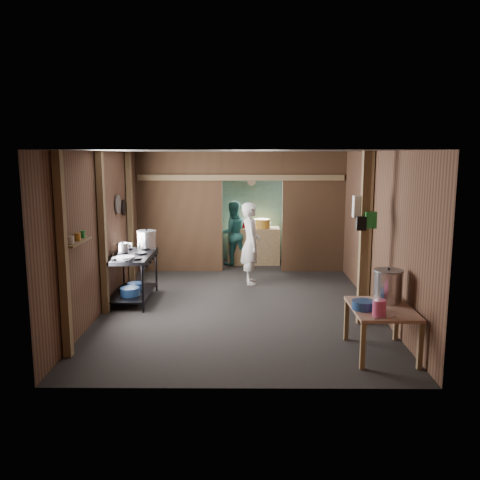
{
  "coord_description": "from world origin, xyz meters",
  "views": [
    {
      "loc": [
        0.06,
        -8.76,
        2.56
      ],
      "look_at": [
        0.0,
        -0.2,
        1.1
      ],
      "focal_mm": 38.07,
      "sensor_mm": 36.0,
      "label": 1
    }
  ],
  "objects_px": {
    "gas_range": "(132,278)",
    "stock_pot": "(388,287)",
    "cook": "(251,243)",
    "yellow_tub": "(262,223)",
    "pink_bucket": "(379,308)",
    "stove_pot_large": "(147,240)",
    "prep_table": "(381,330)"
  },
  "relations": [
    {
      "from": "gas_range",
      "to": "pink_bucket",
      "type": "distance_m",
      "value": 4.49
    },
    {
      "from": "gas_range",
      "to": "yellow_tub",
      "type": "distance_m",
      "value": 3.94
    },
    {
      "from": "prep_table",
      "to": "cook",
      "type": "distance_m",
      "value": 3.98
    },
    {
      "from": "yellow_tub",
      "to": "stove_pot_large",
      "type": "bearing_deg",
      "value": -130.76
    },
    {
      "from": "gas_range",
      "to": "stock_pot",
      "type": "distance_m",
      "value": 4.4
    },
    {
      "from": "gas_range",
      "to": "prep_table",
      "type": "height_order",
      "value": "gas_range"
    },
    {
      "from": "prep_table",
      "to": "stove_pot_large",
      "type": "bearing_deg",
      "value": 140.88
    },
    {
      "from": "stock_pot",
      "to": "pink_bucket",
      "type": "bearing_deg",
      "value": -113.99
    },
    {
      "from": "gas_range",
      "to": "stock_pot",
      "type": "bearing_deg",
      "value": -28.54
    },
    {
      "from": "gas_range",
      "to": "prep_table",
      "type": "bearing_deg",
      "value": -32.31
    },
    {
      "from": "gas_range",
      "to": "yellow_tub",
      "type": "bearing_deg",
      "value": 52.46
    },
    {
      "from": "yellow_tub",
      "to": "gas_range",
      "type": "bearing_deg",
      "value": -127.54
    },
    {
      "from": "gas_range",
      "to": "yellow_tub",
      "type": "xyz_separation_m",
      "value": [
        2.38,
        3.09,
        0.53
      ]
    },
    {
      "from": "stove_pot_large",
      "to": "yellow_tub",
      "type": "bearing_deg",
      "value": 49.24
    },
    {
      "from": "pink_bucket",
      "to": "gas_range",
      "type": "bearing_deg",
      "value": 143.14
    },
    {
      "from": "gas_range",
      "to": "stove_pot_large",
      "type": "relative_size",
      "value": 4.03
    },
    {
      "from": "prep_table",
      "to": "stock_pot",
      "type": "bearing_deg",
      "value": 61.53
    },
    {
      "from": "stove_pot_large",
      "to": "cook",
      "type": "bearing_deg",
      "value": 20.59
    },
    {
      "from": "stove_pot_large",
      "to": "pink_bucket",
      "type": "bearing_deg",
      "value": -43.33
    },
    {
      "from": "gas_range",
      "to": "stock_pot",
      "type": "relative_size",
      "value": 3.14
    },
    {
      "from": "stock_pot",
      "to": "pink_bucket",
      "type": "height_order",
      "value": "stock_pot"
    },
    {
      "from": "prep_table",
      "to": "pink_bucket",
      "type": "relative_size",
      "value": 5.3
    },
    {
      "from": "stove_pot_large",
      "to": "stock_pot",
      "type": "xyz_separation_m",
      "value": [
        3.68,
        -2.63,
        -0.17
      ]
    },
    {
      "from": "gas_range",
      "to": "prep_table",
      "type": "distance_m",
      "value": 4.39
    },
    {
      "from": "prep_table",
      "to": "cook",
      "type": "bearing_deg",
      "value": 114.36
    },
    {
      "from": "pink_bucket",
      "to": "yellow_tub",
      "type": "relative_size",
      "value": 0.53
    },
    {
      "from": "prep_table",
      "to": "stove_pot_large",
      "type": "xyz_separation_m",
      "value": [
        -3.54,
        2.88,
        0.69
      ]
    },
    {
      "from": "stove_pot_large",
      "to": "pink_bucket",
      "type": "relative_size",
      "value": 1.78
    },
    {
      "from": "stove_pot_large",
      "to": "yellow_tub",
      "type": "relative_size",
      "value": 0.95
    },
    {
      "from": "cook",
      "to": "pink_bucket",
      "type": "bearing_deg",
      "value": -164.76
    },
    {
      "from": "gas_range",
      "to": "cook",
      "type": "relative_size",
      "value": 0.88
    },
    {
      "from": "cook",
      "to": "yellow_tub",
      "type": "bearing_deg",
      "value": -14.76
    }
  ]
}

